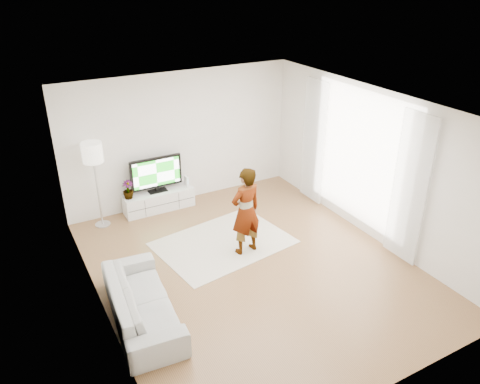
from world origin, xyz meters
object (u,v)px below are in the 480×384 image
player (246,211)px  sofa (142,301)px  rug (223,243)px  television (156,173)px  floor_lamp (93,156)px  media_console (159,201)px

player → sofa: (-2.19, -0.82, -0.52)m
rug → sofa: sofa is taller
television → floor_lamp: 1.39m
sofa → floor_lamp: size_ratio=1.21×
sofa → floor_lamp: bearing=2.2°
media_console → sofa: (-1.38, -3.11, 0.10)m
rug → floor_lamp: 2.92m
floor_lamp → rug: bearing=-44.5°
media_console → television: 0.62m
floor_lamp → television: bearing=4.9°
media_console → television: (0.00, 0.03, 0.61)m
player → television: bearing=-78.1°
rug → floor_lamp: size_ratio=1.36×
media_console → sofa: 3.40m
television → floor_lamp: bearing=-175.1°
player → floor_lamp: floor_lamp is taller
player → floor_lamp: 3.07m
television → sofa: 3.46m
floor_lamp → media_console: bearing=3.6°
television → rug: television is taller
television → player: bearing=-70.8°
television → rug: bearing=-72.9°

